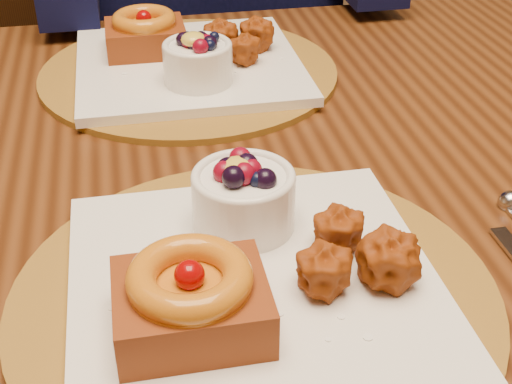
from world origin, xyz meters
TOP-DOWN VIEW (x-y plane):
  - dining_table at (0.00, 0.07)m, footprint 1.60×0.90m
  - place_setting_near at (0.00, -0.15)m, footprint 0.38×0.38m
  - place_setting_far at (0.00, 0.29)m, footprint 0.38×0.38m
  - chair_far at (-0.13, 0.83)m, footprint 0.52×0.52m

SIDE VIEW (x-z plane):
  - chair_far at x=-0.13m, z-range 0.05..1.06m
  - dining_table at x=0.00m, z-range 0.30..1.06m
  - place_setting_far at x=0.00m, z-range 0.74..0.82m
  - place_setting_near at x=0.00m, z-range 0.74..0.82m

